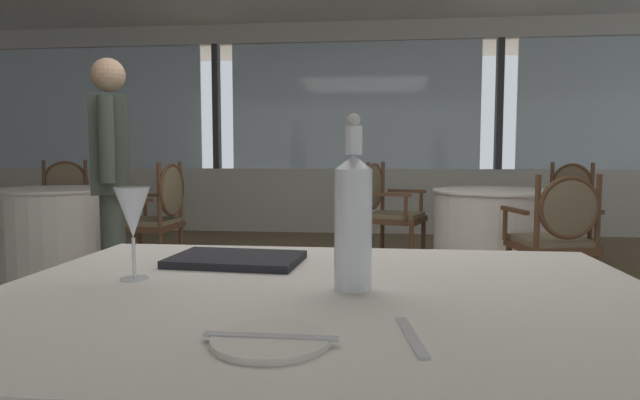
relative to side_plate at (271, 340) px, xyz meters
The scene contains 16 objects.
ground_plane 2.10m from the side_plate, 94.62° to the left, with size 15.22×15.22×0.00m, color #756047.
window_wall_far 6.34m from the side_plate, 91.43° to the left, with size 11.71×0.14×2.75m.
side_plate is the anchor object (origin of this frame).
butter_knife 0.01m from the side_plate, ahead, with size 0.21×0.02×0.00m, color silver.
dinner_fork 0.22m from the side_plate, 12.48° to the left, with size 0.19×0.02×0.00m, color silver.
water_bottle 0.39m from the side_plate, 72.36° to the left, with size 0.08×0.08×0.37m.
wine_glass 0.57m from the side_plate, 136.24° to the left, with size 0.08×0.08×0.21m.
menu_book 0.63m from the side_plate, 109.69° to the left, with size 0.34×0.22×0.02m, color black.
background_table_0 3.99m from the side_plate, 73.00° to the left, with size 1.08×1.08×0.74m.
dining_chair_0_0 3.16m from the side_plate, 64.86° to the left, with size 0.59×0.54×0.91m.
dining_chair_0_1 4.82m from the side_plate, 66.82° to the left, with size 0.65×0.66×0.96m.
dining_chair_0_2 4.14m from the side_plate, 86.55° to the left, with size 0.59×0.63×0.97m.
background_table_1 4.48m from the side_plate, 126.30° to the left, with size 1.07×1.07×0.74m.
dining_chair_1_0 5.42m from the side_plate, 124.60° to the left, with size 0.64×0.62×0.98m.
dining_chair_1_2 3.92m from the side_plate, 115.32° to the left, with size 0.49×0.56×0.97m.
diner_person_1 2.82m from the side_plate, 121.89° to the left, with size 0.32×0.50×1.62m.
Camera 1 is at (0.32, -2.75, 1.03)m, focal length 30.12 mm.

